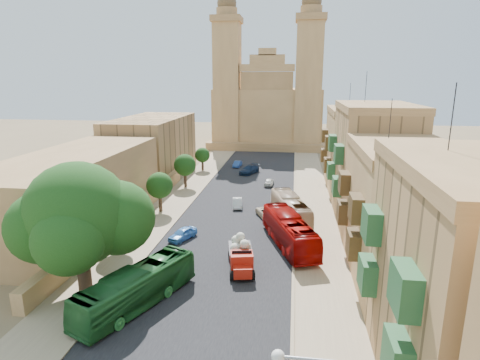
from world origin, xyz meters
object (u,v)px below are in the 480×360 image
(ficus_tree, at_px, (80,218))
(street_tree_c, at_px, (185,165))
(church, at_px, (268,107))
(street_tree_b, at_px, (160,186))
(olive_pickup, at_px, (286,220))
(car_blue_b, at_px, (237,164))
(car_dkblue, at_px, (249,170))
(car_cream, at_px, (267,212))
(pedestrian_c, at_px, (303,239))
(car_white_a, at_px, (237,203))
(car_blue_a, at_px, (183,234))
(red_truck, at_px, (241,254))
(car_white_b, at_px, (269,182))
(street_tree_d, at_px, (202,155))
(street_tree_a, at_px, (119,218))
(bus_green_north, at_px, (137,287))
(bus_red_east, at_px, (289,231))
(pedestrian_a, at_px, (304,257))
(bus_cream_east, at_px, (290,208))

(ficus_tree, distance_m, street_tree_c, 32.12)
(church, bearing_deg, street_tree_c, -103.21)
(church, xyz_separation_m, street_tree_b, (-10.00, -54.61, -6.08))
(olive_pickup, xyz_separation_m, car_blue_b, (-10.09, 31.67, -0.46))
(olive_pickup, relative_size, car_dkblue, 1.08)
(car_cream, xyz_separation_m, pedestrian_c, (4.18, -8.75, 0.34))
(ficus_tree, height_order, car_white_a, ficus_tree)
(car_cream, bearing_deg, street_tree_b, -23.97)
(car_blue_a, bearing_deg, car_white_a, 94.52)
(red_truck, height_order, car_white_b, red_truck)
(car_blue_a, bearing_deg, street_tree_c, 128.83)
(car_white_b, bearing_deg, olive_pickup, 101.86)
(street_tree_d, bearing_deg, street_tree_a, -90.00)
(car_blue_a, height_order, car_blue_b, car_blue_a)
(pedestrian_c, bearing_deg, car_blue_b, -160.79)
(ficus_tree, relative_size, street_tree_d, 2.51)
(bus_green_north, bearing_deg, car_dkblue, 109.31)
(street_tree_c, bearing_deg, car_white_b, 12.09)
(street_tree_c, distance_m, bus_red_east, 26.52)
(church, xyz_separation_m, red_truck, (2.32, -69.04, -8.13))
(car_white_a, bearing_deg, bus_red_east, -68.07)
(red_truck, bearing_deg, car_blue_a, 140.04)
(bus_green_north, bearing_deg, street_tree_a, 143.79)
(bus_green_north, bearing_deg, car_blue_b, 113.16)
(red_truck, xyz_separation_m, car_cream, (1.41, 14.09, -0.74))
(street_tree_a, bearing_deg, car_cream, 40.35)
(bus_red_east, height_order, car_cream, bus_red_east)
(street_tree_d, height_order, car_dkblue, street_tree_d)
(car_dkblue, xyz_separation_m, pedestrian_a, (9.04, -35.55, 0.15))
(pedestrian_c, bearing_deg, street_tree_c, -138.42)
(street_tree_d, height_order, car_cream, street_tree_d)
(car_white_a, distance_m, pedestrian_a, 18.25)
(street_tree_b, xyz_separation_m, olive_pickup, (16.08, -4.00, -2.42))
(car_white_a, bearing_deg, bus_green_north, -108.24)
(ficus_tree, distance_m, pedestrian_a, 19.42)
(street_tree_b, bearing_deg, olive_pickup, -13.97)
(street_tree_c, bearing_deg, car_dkblue, 49.61)
(bus_cream_east, distance_m, car_cream, 2.97)
(street_tree_b, xyz_separation_m, street_tree_c, (-0.00, 12.00, 0.07))
(bus_red_east, height_order, car_dkblue, bus_red_east)
(car_blue_b, bearing_deg, olive_pickup, -66.95)
(red_truck, xyz_separation_m, bus_cream_east, (4.18, 13.42, 0.09))
(church, height_order, bus_green_north, church)
(street_tree_d, distance_m, pedestrian_c, 37.67)
(bus_cream_east, relative_size, car_white_b, 3.15)
(street_tree_d, relative_size, red_truck, 0.75)
(street_tree_c, xyz_separation_m, olive_pickup, (16.08, -16.00, -2.48))
(olive_pickup, xyz_separation_m, car_dkblue, (-7.20, 26.44, -0.30))
(bus_green_north, distance_m, car_blue_b, 49.11)
(red_truck, relative_size, car_blue_a, 1.56)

